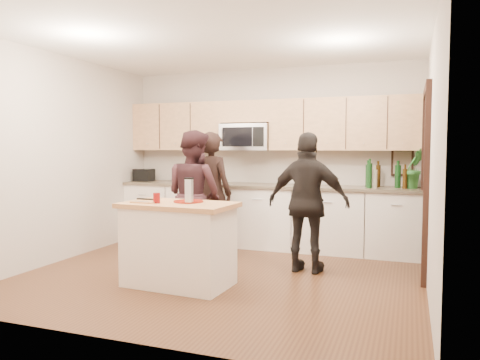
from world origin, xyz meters
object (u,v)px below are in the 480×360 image
(island, at_px, (179,244))
(woman_right, at_px, (308,203))
(woman_left, at_px, (212,193))
(toaster, at_px, (144,175))
(woman_center, at_px, (194,195))

(island, distance_m, woman_right, 1.62)
(woman_right, bearing_deg, woman_left, -16.98)
(toaster, relative_size, woman_right, 0.17)
(island, relative_size, woman_left, 0.73)
(toaster, distance_m, woman_left, 1.61)
(toaster, height_order, woman_center, woman_center)
(woman_center, height_order, woman_right, woman_center)
(woman_left, distance_m, woman_center, 0.45)
(island, height_order, woman_left, woman_left)
(island, xyz_separation_m, woman_left, (-0.29, 1.59, 0.40))
(woman_center, bearing_deg, island, 128.32)
(woman_left, distance_m, woman_right, 1.60)
(woman_center, distance_m, woman_right, 1.58)
(island, distance_m, woman_center, 1.28)
(island, height_order, woman_right, woman_right)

